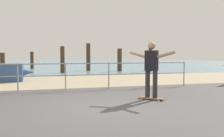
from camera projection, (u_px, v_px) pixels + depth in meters
The scene contains 12 objects.
ground_plane at pixel (112, 119), 5.31m from camera, with size 24.00×10.00×0.04m, color #474444.
beach_strip at pixel (69, 81), 12.98m from camera, with size 24.00×6.00×0.04m, color tan.
sea_surface at pixel (48, 63), 39.82m from camera, with size 72.00×50.00×0.04m, color slate.
railing_fence at pixel (42, 73), 9.30m from camera, with size 11.96×0.05×1.05m.
skateboard at pixel (151, 98), 7.51m from camera, with size 0.67×0.74×0.08m.
skateboarder at pixel (151, 66), 7.46m from camera, with size 1.01×1.16×1.65m.
groyne_post_1 at pixel (3, 62), 21.36m from camera, with size 0.40×0.40×1.54m, color #422D1E.
groyne_post_2 at pixel (32, 60), 24.29m from camera, with size 0.32×0.32×1.66m, color #422D1E.
groyne_post_3 at pixel (62, 60), 18.79m from camera, with size 0.32×0.32×1.99m, color #422D1E.
groyne_post_4 at pixel (88, 57), 21.28m from camera, with size 0.35×0.35×2.33m, color #422D1E.
groyne_post_5 at pixel (120, 60), 20.61m from camera, with size 0.37×0.37×1.87m, color #422D1E.
groyne_post_6 at pixel (150, 59), 20.41m from camera, with size 0.28×0.28×2.10m, color #422D1E.
Camera 1 is at (-1.47, -6.03, 1.35)m, focal length 40.46 mm.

